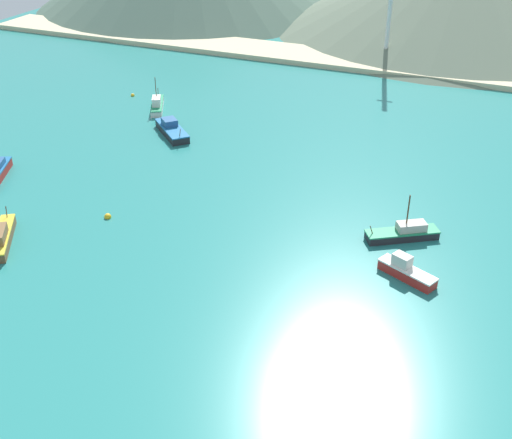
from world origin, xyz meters
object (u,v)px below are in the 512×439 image
at_px(buoy_0, 133,95).
at_px(buoy_1, 108,217).
at_px(fishing_boat_8, 3,237).
at_px(fishing_boat_2, 157,105).
at_px(fishing_boat_5, 406,271).
at_px(fishing_boat_3, 404,233).
at_px(fishing_boat_7, 172,130).

relative_size(buoy_0, buoy_1, 0.78).
distance_m(fishing_boat_8, buoy_1, 14.09).
relative_size(fishing_boat_2, fishing_boat_5, 1.25).
xyz_separation_m(buoy_0, buoy_1, (24.38, -44.87, 0.04)).
distance_m(buoy_0, buoy_1, 51.07).
xyz_separation_m(fishing_boat_3, fishing_boat_8, (-47.92, -21.92, 0.14)).
bearing_deg(buoy_0, fishing_boat_5, -33.13).
xyz_separation_m(fishing_boat_2, fishing_boat_3, (54.80, -29.07, -0.15)).
bearing_deg(fishing_boat_5, fishing_boat_2, 146.31).
height_order(fishing_boat_3, fishing_boat_7, fishing_boat_3).
bearing_deg(fishing_boat_7, fishing_boat_2, 131.90).
height_order(fishing_boat_2, buoy_1, fishing_boat_2).
distance_m(fishing_boat_7, buoy_1, 30.79).
distance_m(fishing_boat_3, fishing_boat_8, 52.70).
relative_size(fishing_boat_3, fishing_boat_8, 0.98).
distance_m(fishing_boat_7, buoy_0, 23.10).
distance_m(fishing_boat_8, buoy_0, 58.18).
relative_size(fishing_boat_7, buoy_0, 12.99).
relative_size(fishing_boat_8, buoy_0, 12.69).
distance_m(fishing_boat_3, buoy_1, 40.78).
relative_size(fishing_boat_2, fishing_boat_8, 0.99).
xyz_separation_m(fishing_boat_2, fishing_boat_5, (56.93, -37.95, -0.05)).
relative_size(fishing_boat_2, buoy_0, 12.50).
distance_m(fishing_boat_2, buoy_1, 42.77).
xyz_separation_m(fishing_boat_3, fishing_boat_5, (2.13, -8.88, 0.10)).
bearing_deg(fishing_boat_2, fishing_boat_8, -82.32).
height_order(fishing_boat_8, buoy_1, fishing_boat_8).
bearing_deg(buoy_0, buoy_1, -61.48).
height_order(fishing_boat_2, fishing_boat_5, fishing_boat_2).
bearing_deg(buoy_0, fishing_boat_7, -39.93).
height_order(fishing_boat_2, fishing_boat_7, fishing_boat_2).
distance_m(fishing_boat_5, buoy_0, 78.61).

